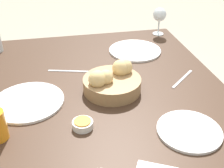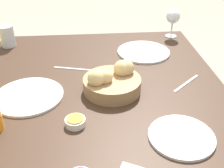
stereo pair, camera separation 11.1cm
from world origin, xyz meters
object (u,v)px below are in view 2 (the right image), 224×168
object	(u,v)px
water_tumbler	(7,36)
plate_far_center	(29,96)
jam_bowl_honey	(75,122)
knife_silver	(186,83)
plate_near_left	(181,136)
fork_silver	(73,69)
wine_glass	(173,18)
bread_basket	(112,81)
plate_near_right	(143,52)

from	to	relation	value
water_tumbler	plate_far_center	bearing A→B (deg)	-159.81
jam_bowl_honey	knife_silver	size ratio (longest dim) A/B	0.48
plate_near_left	water_tumbler	distance (m)	1.06
water_tumbler	knife_silver	xyz separation A→B (m)	(-0.46, -0.83, -0.05)
fork_silver	jam_bowl_honey	bearing A→B (deg)	-177.11
water_tumbler	wine_glass	world-z (taller)	wine_glass
plate_far_center	wine_glass	distance (m)	0.92
plate_near_left	fork_silver	distance (m)	0.61
bread_basket	water_tumbler	xyz separation A→B (m)	(0.48, 0.52, 0.01)
wine_glass	fork_silver	size ratio (longest dim) A/B	0.86
wine_glass	jam_bowl_honey	size ratio (longest dim) A/B	2.24
plate_near_right	plate_far_center	world-z (taller)	same
bread_basket	jam_bowl_honey	xyz separation A→B (m)	(-0.21, 0.14, -0.03)
bread_basket	plate_near_left	xyz separation A→B (m)	(-0.30, -0.19, -0.04)
plate_far_center	fork_silver	size ratio (longest dim) A/B	1.49
plate_near_left	wine_glass	size ratio (longest dim) A/B	1.36
plate_far_center	plate_near_right	bearing A→B (deg)	-55.19
water_tumbler	fork_silver	world-z (taller)	water_tumbler
plate_far_center	wine_glass	world-z (taller)	wine_glass
jam_bowl_honey	fork_silver	world-z (taller)	jam_bowl_honey
jam_bowl_honey	plate_far_center	bearing A→B (deg)	45.27
water_tumbler	jam_bowl_honey	distance (m)	0.79
jam_bowl_honey	bread_basket	bearing A→B (deg)	-34.61
knife_silver	water_tumbler	bearing A→B (deg)	60.99
plate_near_right	plate_far_center	size ratio (longest dim) A/B	0.99
bread_basket	plate_near_left	distance (m)	0.36
bread_basket	plate_far_center	bearing A→B (deg)	94.17
plate_far_center	knife_silver	xyz separation A→B (m)	(0.05, -0.64, -0.00)
plate_near_left	wine_glass	world-z (taller)	wine_glass
fork_silver	knife_silver	world-z (taller)	same
plate_far_center	plate_near_left	bearing A→B (deg)	-117.84
bread_basket	wine_glass	size ratio (longest dim) A/B	1.48
bread_basket	plate_near_left	world-z (taller)	bread_basket
plate_near_left	plate_far_center	world-z (taller)	same
wine_glass	fork_silver	distance (m)	0.66
bread_basket	plate_near_right	bearing A→B (deg)	-29.30
plate_near_right	water_tumbler	world-z (taller)	water_tumbler
plate_far_center	fork_silver	distance (m)	0.27
knife_silver	plate_far_center	bearing A→B (deg)	94.16
bread_basket	jam_bowl_honey	world-z (taller)	bread_basket
plate_near_left	knife_silver	size ratio (longest dim) A/B	1.46
plate_near_right	jam_bowl_honey	size ratio (longest dim) A/B	3.82
bread_basket	fork_silver	xyz separation A→B (m)	(0.19, 0.16, -0.04)
wine_glass	knife_silver	world-z (taller)	wine_glass
jam_bowl_honey	wine_glass	bearing A→B (deg)	-35.33
plate_near_right	fork_silver	size ratio (longest dim) A/B	1.47
plate_near_right	wine_glass	xyz separation A→B (m)	(0.20, -0.20, 0.11)
wine_glass	jam_bowl_honey	world-z (taller)	wine_glass
plate_near_right	jam_bowl_honey	xyz separation A→B (m)	(-0.54, 0.33, 0.01)
jam_bowl_honey	knife_silver	distance (m)	0.51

